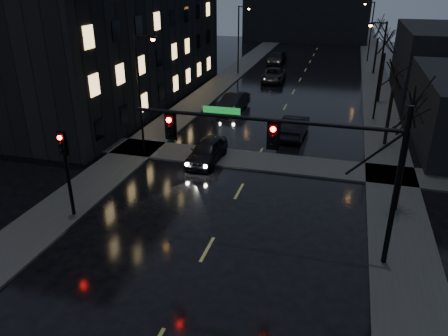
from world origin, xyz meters
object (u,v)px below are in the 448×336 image
Objects in this scene: oncoming_car_b at (233,102)px; oncoming_car_d at (277,58)px; oncoming_car_c at (274,75)px; lead_car at (294,126)px; oncoming_car_a at (207,151)px.

oncoming_car_d is (0.04, 23.76, 0.01)m from oncoming_car_b.
oncoming_car_d is (-1.54, 11.16, 0.02)m from oncoming_car_c.
lead_car is at bearing -75.36° from oncoming_car_d.
oncoming_car_c is 1.12× the size of lead_car.
oncoming_car_c is 18.72m from lead_car.
oncoming_car_a is 0.96× the size of oncoming_car_b.
oncoming_car_c is 11.27m from oncoming_car_d.
oncoming_car_a is 0.82× the size of oncoming_car_c.
oncoming_car_b is 8.34m from lead_car.
oncoming_car_a is 0.92× the size of lead_car.
oncoming_car_c is at bearing -73.11° from lead_car.
oncoming_car_c is at bearing 90.35° from oncoming_car_b.
lead_car is (6.20, -29.29, 0.02)m from oncoming_car_d.
oncoming_car_b reaches higher than oncoming_car_c.
oncoming_car_a is at bearing -76.12° from oncoming_car_b.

